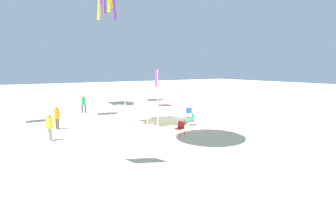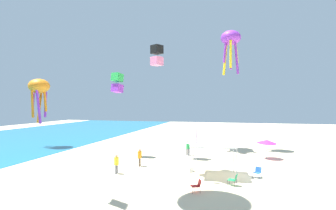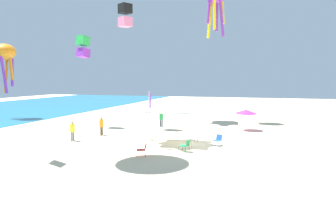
{
  "view_description": "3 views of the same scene",
  "coord_description": "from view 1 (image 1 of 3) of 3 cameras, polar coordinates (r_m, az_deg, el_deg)",
  "views": [
    {
      "loc": [
        -18.39,
        13.64,
        4.13
      ],
      "look_at": [
        -0.92,
        2.49,
        1.34
      ],
      "focal_mm": 29.5,
      "sensor_mm": 36.0,
      "label": 1
    },
    {
      "loc": [
        -21.42,
        1.59,
        5.78
      ],
      "look_at": [
        -0.4,
        7.01,
        5.69
      ],
      "focal_mm": 27.62,
      "sensor_mm": 36.0,
      "label": 2
    },
    {
      "loc": [
        -22.82,
        -3.36,
        4.94
      ],
      "look_at": [
        -1.15,
        3.36,
        3.01
      ],
      "focal_mm": 33.34,
      "sensor_mm": 36.0,
      "label": 3
    }
  ],
  "objects": [
    {
      "name": "ground",
      "position": [
        23.28,
        3.96,
        -2.71
      ],
      "size": [
        120.0,
        120.0,
        0.1
      ],
      "primitive_type": "cube",
      "color": "beige"
    },
    {
      "name": "canopy_tent",
      "position": [
        20.88,
        -2.68,
        3.96
      ],
      "size": [
        3.53,
        3.76,
        3.15
      ],
      "rotation": [
        0.0,
        0.0,
        0.08
      ],
      "color": "#B7B7BC",
      "rests_on": "ground"
    },
    {
      "name": "beach_umbrella",
      "position": [
        30.24,
        -1.9,
        3.26
      ],
      "size": [
        2.0,
        1.99,
        2.09
      ],
      "color": "silver",
      "rests_on": "ground"
    },
    {
      "name": "folding_chair_right_of_tent",
      "position": [
        17.23,
        2.46,
        -4.6
      ],
      "size": [
        0.72,
        0.78,
        0.82
      ],
      "rotation": [
        0.0,
        0.0,
        3.55
      ],
      "color": "black",
      "rests_on": "ground"
    },
    {
      "name": "folding_chair_near_cooler",
      "position": [
        23.2,
        4.46,
        -1.43
      ],
      "size": [
        0.79,
        0.73,
        0.82
      ],
      "rotation": [
        0.0,
        0.0,
        4.27
      ],
      "color": "black",
      "rests_on": "ground"
    },
    {
      "name": "folding_chair_left_of_tent",
      "position": [
        20.12,
        4.7,
        -2.84
      ],
      "size": [
        0.65,
        0.73,
        0.82
      ],
      "rotation": [
        0.0,
        0.0,
        2.91
      ],
      "color": "black",
      "rests_on": "ground"
    },
    {
      "name": "cooler_box",
      "position": [
        20.94,
        -8.24,
        -3.24
      ],
      "size": [
        0.74,
        0.69,
        0.4
      ],
      "color": "white",
      "rests_on": "ground"
    },
    {
      "name": "banner_flag",
      "position": [
        18.54,
        -2.22,
        2.39
      ],
      "size": [
        0.36,
        0.06,
        4.05
      ],
      "color": "silver",
      "rests_on": "ground"
    },
    {
      "name": "person_kite_handler",
      "position": [
        20.04,
        -22.0,
        -2.02
      ],
      "size": [
        0.43,
        0.39,
        1.63
      ],
      "rotation": [
        0.0,
        0.0,
        3.31
      ],
      "color": "brown",
      "rests_on": "ground"
    },
    {
      "name": "person_near_umbrella",
      "position": [
        26.62,
        -17.08,
        0.53
      ],
      "size": [
        0.4,
        0.4,
        1.67
      ],
      "rotation": [
        0.0,
        0.0,
        4.08
      ],
      "color": "#33384C",
      "rests_on": "ground"
    },
    {
      "name": "person_beachcomber",
      "position": [
        17.06,
        -23.29,
        -3.75
      ],
      "size": [
        0.43,
        0.38,
        1.6
      ],
      "rotation": [
        0.0,
        0.0,
        3.2
      ],
      "color": "slate",
      "rests_on": "ground"
    }
  ]
}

